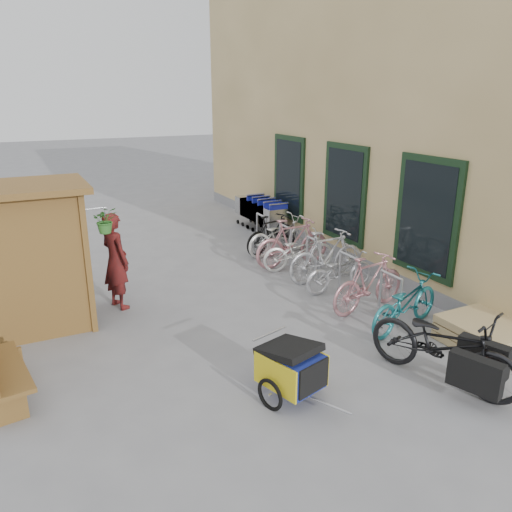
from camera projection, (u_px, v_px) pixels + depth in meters
name	position (u px, v px, depth m)	size (l,w,h in m)	color
ground	(270.00, 349.00, 7.65)	(80.00, 80.00, 0.00)	gray
building	(409.00, 103.00, 13.15)	(6.07, 13.00, 7.00)	#D8B77C
kiosk	(15.00, 239.00, 7.89)	(2.49, 1.65, 2.40)	brown
bike_rack	(313.00, 254.00, 10.51)	(0.05, 5.35, 0.86)	#A5A8AD
pallet_stack	(485.00, 335.00, 7.67)	(1.00, 1.20, 0.40)	tan
shopping_carts	(260.00, 211.00, 14.09)	(0.57, 2.25, 1.02)	silver
child_trailer	(291.00, 367.00, 6.32)	(0.88, 1.38, 0.80)	#1B2498
cargo_bike	(445.00, 346.00, 6.63)	(1.36, 2.21, 1.10)	black
person_kiosk	(116.00, 261.00, 8.93)	(0.65, 0.42, 1.77)	maroon
bike_0	(405.00, 303.00, 8.20)	(0.62, 1.77, 0.93)	teal
bike_1	(369.00, 283.00, 8.91)	(0.49, 1.73, 1.04)	#C88188
bike_2	(340.00, 271.00, 9.83)	(0.54, 1.55, 0.82)	#BABABF
bike_3	(327.00, 255.00, 10.33)	(0.51, 1.81, 1.09)	#BABABF
bike_4	(299.00, 251.00, 11.01)	(0.58, 1.66, 0.87)	white
bike_5	(293.00, 242.00, 11.23)	(0.52, 1.84, 1.11)	#C88188
bike_6	(279.00, 235.00, 12.08)	(0.63, 1.80, 0.95)	white
bike_7	(272.00, 234.00, 12.17)	(0.45, 1.60, 0.96)	black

